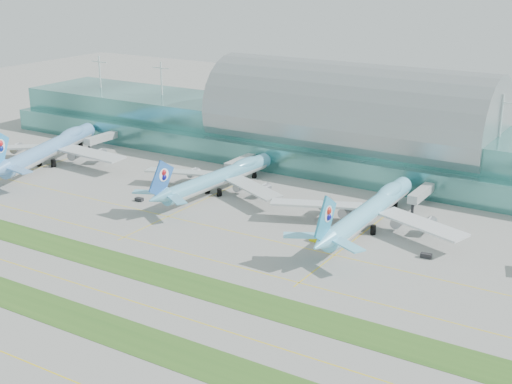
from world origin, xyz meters
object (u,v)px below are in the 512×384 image
Objects in this scene: airliner_b at (220,176)px; airliner_a at (51,147)px; airliner_c at (370,209)px; terminal at (350,133)px.

airliner_a is at bearing -171.92° from airliner_b.
terminal is at bearing 119.39° from airliner_c.
airliner_b is (82.65, 5.81, -1.06)m from airliner_a.
airliner_c is at bearing -0.98° from airliner_b.
airliner_c is (62.36, -5.50, 0.44)m from airliner_b.
airliner_a is 145.02m from airliner_c.
airliner_c is at bearing -17.47° from airliner_a.
airliner_b is at bearing 174.24° from airliner_c.
airliner_a is 1.15× the size of airliner_b.
terminal is 4.47× the size of airliner_c.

